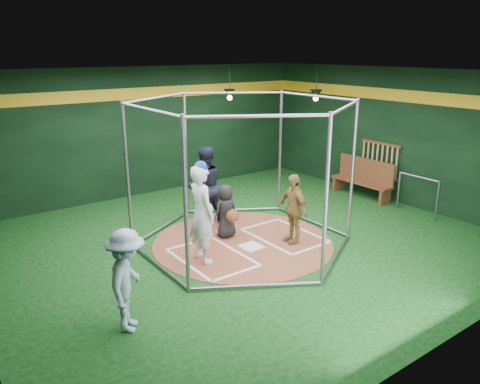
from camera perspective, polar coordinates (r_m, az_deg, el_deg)
room_shell at (r=9.43m, az=0.33°, el=3.67°), size 10.10×9.10×3.53m
clay_disc at (r=9.98m, az=0.34°, el=-6.15°), size 3.80×3.80×0.01m
home_plate at (r=9.75m, az=1.40°, el=-6.65°), size 0.43×0.43×0.01m
batter_box_left at (r=9.29m, az=-3.49°, el=-7.93°), size 1.17×1.77×0.01m
batter_box_right at (r=10.35m, az=5.42°, el=-5.29°), size 1.17×1.77×0.01m
batting_cage at (r=9.49m, az=0.36°, el=2.17°), size 4.05×4.67×3.00m
bat_rack at (r=13.29m, az=16.64°, el=3.78°), size 0.07×1.25×0.98m
pendant_lamp_near at (r=13.43m, az=-1.28°, el=11.93°), size 0.34×0.34×0.90m
pendant_lamp_far at (r=13.37m, az=9.25°, el=11.70°), size 0.34×0.34×0.90m
batter_figure at (r=8.83m, az=-4.69°, el=-2.51°), size 0.47×0.70×1.97m
visitor_leopard at (r=9.81m, az=6.49°, el=-2.01°), size 0.46×0.90×1.48m
catcher_figure at (r=10.06m, az=-1.69°, el=-2.39°), size 0.59×0.59×1.16m
umpire at (r=10.72m, az=-4.34°, el=0.71°), size 0.91×0.71×1.83m
bystander_blue at (r=6.97m, az=-13.58°, el=-10.45°), size 1.05×1.15×1.55m
dugout_bench at (r=13.33m, az=14.82°, el=1.73°), size 0.43×1.83×1.07m
steel_railing at (r=12.27m, az=20.87°, el=0.36°), size 0.05×1.13×0.97m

